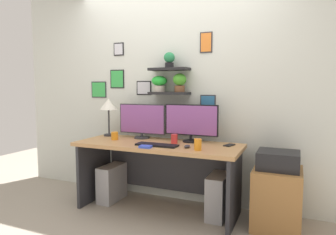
% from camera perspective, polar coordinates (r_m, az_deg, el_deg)
% --- Properties ---
extents(ground_plane, '(8.00, 8.00, 0.00)m').
position_cam_1_polar(ground_plane, '(3.46, -1.94, -17.18)').
color(ground_plane, gray).
extents(back_wall_assembly, '(4.40, 0.24, 2.70)m').
position_cam_1_polar(back_wall_assembly, '(3.59, 0.92, 5.84)').
color(back_wall_assembly, silver).
rests_on(back_wall_assembly, ground).
extents(desk, '(1.78, 0.68, 0.75)m').
position_cam_1_polar(desk, '(3.34, -1.54, -8.17)').
color(desk, tan).
rests_on(desk, ground).
extents(monitor_left, '(0.59, 0.18, 0.40)m').
position_cam_1_polar(monitor_left, '(3.54, -4.94, -0.58)').
color(monitor_left, '#2D2D33').
rests_on(monitor_left, desk).
extents(monitor_right, '(0.60, 0.18, 0.41)m').
position_cam_1_polar(monitor_right, '(3.30, 4.42, -0.84)').
color(monitor_right, black).
rests_on(monitor_right, desk).
extents(keyboard, '(0.44, 0.14, 0.02)m').
position_cam_1_polar(keyboard, '(3.09, -2.13, -5.22)').
color(keyboard, black).
rests_on(keyboard, desk).
extents(computer_mouse, '(0.06, 0.09, 0.03)m').
position_cam_1_polar(computer_mouse, '(2.99, 3.65, -5.49)').
color(computer_mouse, '#2D2D33').
rests_on(computer_mouse, desk).
extents(desk_lamp, '(0.21, 0.21, 0.46)m').
position_cam_1_polar(desk_lamp, '(3.76, -11.20, 2.15)').
color(desk_lamp, '#2D2D33').
rests_on(desk_lamp, desk).
extents(cell_phone, '(0.10, 0.15, 0.01)m').
position_cam_1_polar(cell_phone, '(3.16, 11.53, -5.16)').
color(cell_phone, black).
rests_on(cell_phone, desk).
extents(coffee_mug, '(0.08, 0.08, 0.09)m').
position_cam_1_polar(coffee_mug, '(3.50, -10.08, -3.44)').
color(coffee_mug, orange).
rests_on(coffee_mug, desk).
extents(pen_cup, '(0.07, 0.07, 0.10)m').
position_cam_1_polar(pen_cup, '(3.21, 1.19, -4.07)').
color(pen_cup, red).
rests_on(pen_cup, desk).
extents(scissors_tray, '(0.13, 0.09, 0.02)m').
position_cam_1_polar(scissors_tray, '(3.00, -4.33, -5.53)').
color(scissors_tray, blue).
rests_on(scissors_tray, desk).
extents(water_cup, '(0.07, 0.07, 0.11)m').
position_cam_1_polar(water_cup, '(2.88, 5.68, -5.11)').
color(water_cup, orange).
rests_on(water_cup, desk).
extents(drawer_cabinet, '(0.44, 0.50, 0.57)m').
position_cam_1_polar(drawer_cabinet, '(3.16, 19.93, -14.20)').
color(drawer_cabinet, '#9E6B38').
rests_on(drawer_cabinet, ground).
extents(printer, '(0.38, 0.34, 0.17)m').
position_cam_1_polar(printer, '(3.06, 20.16, -7.60)').
color(printer, black).
rests_on(printer, drawer_cabinet).
extents(computer_tower_left, '(0.18, 0.40, 0.42)m').
position_cam_1_polar(computer_tower_left, '(3.73, -10.58, -12.08)').
color(computer_tower_left, '#99999E').
rests_on(computer_tower_left, ground).
extents(computer_tower_right, '(0.18, 0.40, 0.45)m').
position_cam_1_polar(computer_tower_right, '(3.26, 9.47, -14.46)').
color(computer_tower_right, '#99999E').
rests_on(computer_tower_right, ground).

